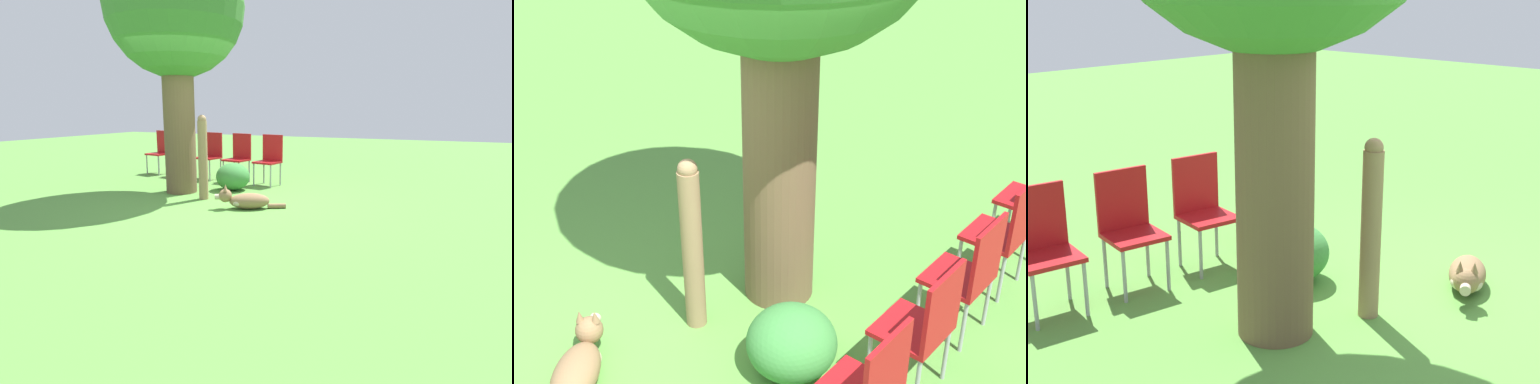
# 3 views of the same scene
# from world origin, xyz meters

# --- Properties ---
(ground_plane) EXTENTS (30.00, 30.00, 0.00)m
(ground_plane) POSITION_xyz_m (0.00, 0.00, 0.00)
(ground_plane) COLOR #56933D
(oak_tree) EXTENTS (2.30, 2.30, 4.26)m
(oak_tree) POSITION_xyz_m (0.32, 0.94, 3.01)
(oak_tree) COLOR brown
(oak_tree) RESTS_ON ground_plane
(dog) EXTENTS (0.58, 0.97, 0.36)m
(dog) POSITION_xyz_m (-0.32, -0.64, 0.13)
(dog) COLOR olive
(dog) RESTS_ON ground_plane
(fence_post) EXTENTS (0.15, 0.15, 1.37)m
(fence_post) POSITION_xyz_m (-0.01, 0.27, 0.69)
(fence_post) COLOR #937551
(fence_post) RESTS_ON ground_plane
(red_chair_0) EXTENTS (0.49, 0.50, 0.97)m
(red_chair_0) POSITION_xyz_m (1.58, -0.24, 0.55)
(red_chair_0) COLOR #B21419
(red_chair_0) RESTS_ON ground_plane
(red_chair_1) EXTENTS (0.49, 0.50, 0.97)m
(red_chair_1) POSITION_xyz_m (1.66, 0.47, 0.55)
(red_chair_1) COLOR #B21419
(red_chair_1) RESTS_ON ground_plane
(red_chair_2) EXTENTS (0.49, 0.50, 0.97)m
(red_chair_2) POSITION_xyz_m (1.73, 1.17, 0.55)
(red_chair_2) COLOR #B21419
(red_chair_2) RESTS_ON ground_plane
(red_chair_3) EXTENTS (0.49, 0.50, 0.97)m
(red_chair_3) POSITION_xyz_m (1.81, 1.88, 0.55)
(red_chair_3) COLOR #B21419
(red_chair_3) RESTS_ON ground_plane
(red_chair_4) EXTENTS (0.49, 0.50, 0.97)m
(red_chair_4) POSITION_xyz_m (1.89, 2.58, 0.55)
(red_chair_4) COLOR #B21419
(red_chair_4) RESTS_ON ground_plane
(low_shrub) EXTENTS (0.62, 0.62, 0.50)m
(low_shrub) POSITION_xyz_m (0.85, 0.18, 0.25)
(low_shrub) COLOR #3D843D
(low_shrub) RESTS_ON ground_plane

